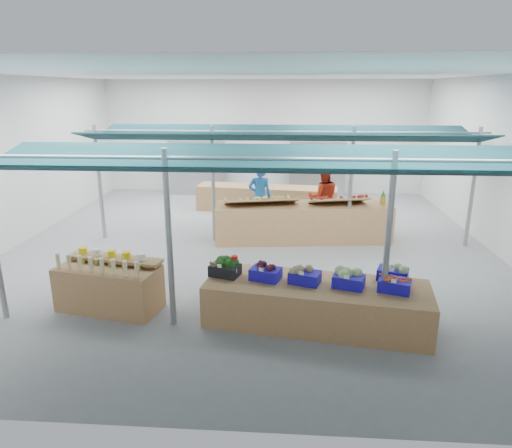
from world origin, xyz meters
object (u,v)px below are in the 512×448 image
object	(u,v)px
vendor_left	(260,196)
vendor_right	(323,197)
bottle_shelf	(110,285)
veg_counter	(316,303)
fruit_counter	(303,222)

from	to	relation	value
vendor_left	vendor_right	world-z (taller)	same
bottle_shelf	veg_counter	world-z (taller)	bottle_shelf
vendor_left	fruit_counter	bearing A→B (deg)	131.28
veg_counter	vendor_right	world-z (taller)	vendor_right
veg_counter	fruit_counter	world-z (taller)	fruit_counter
bottle_shelf	vendor_left	world-z (taller)	vendor_left
veg_counter	vendor_left	size ratio (longest dim) A/B	2.05
fruit_counter	veg_counter	bearing A→B (deg)	-94.87
bottle_shelf	fruit_counter	bearing A→B (deg)	60.84
fruit_counter	vendor_left	world-z (taller)	vendor_left
bottle_shelf	veg_counter	xyz separation A→B (m)	(3.71, -0.31, -0.08)
veg_counter	fruit_counter	distance (m)	4.49
veg_counter	vendor_right	distance (m)	5.64
bottle_shelf	veg_counter	distance (m)	3.72
vendor_right	fruit_counter	bearing A→B (deg)	55.18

